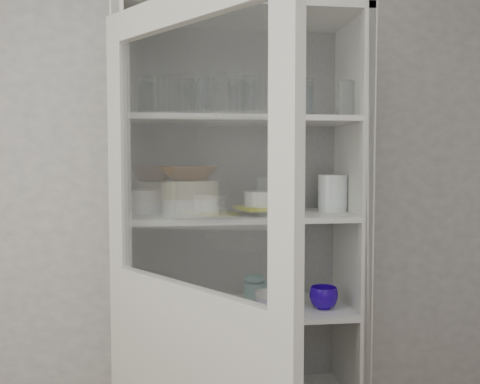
# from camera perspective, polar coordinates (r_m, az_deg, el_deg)

# --- Properties ---
(wall_back) EXTENTS (3.60, 0.02, 2.60)m
(wall_back) POSITION_cam_1_polar(r_m,az_deg,el_deg) (2.47, -5.29, -0.89)
(wall_back) COLOR #A2A1A0
(wall_back) RESTS_ON ground
(pantry_cabinet) EXTENTS (1.00, 0.45, 2.10)m
(pantry_cabinet) POSITION_cam_1_polar(r_m,az_deg,el_deg) (2.38, -0.20, -9.82)
(pantry_cabinet) COLOR silver
(pantry_cabinet) RESTS_ON floor
(cupboard_door) EXTENTS (0.56, 0.76, 2.00)m
(cupboard_door) POSITION_cam_1_polar(r_m,az_deg,el_deg) (1.76, -5.48, -17.10)
(cupboard_door) COLOR silver
(cupboard_door) RESTS_ON floor
(tumbler_0) EXTENTS (0.10, 0.10, 0.15)m
(tumbler_0) POSITION_cam_1_polar(r_m,az_deg,el_deg) (2.14, -9.93, 10.04)
(tumbler_0) COLOR silver
(tumbler_0) RESTS_ON shelf_glass
(tumbler_1) EXTENTS (0.08, 0.08, 0.13)m
(tumbler_1) POSITION_cam_1_polar(r_m,az_deg,el_deg) (2.11, -4.26, 9.99)
(tumbler_1) COLOR silver
(tumbler_1) RESTS_ON shelf_glass
(tumbler_2) EXTENTS (0.09, 0.09, 0.15)m
(tumbler_2) POSITION_cam_1_polar(r_m,az_deg,el_deg) (2.11, 0.56, 10.27)
(tumbler_2) COLOR silver
(tumbler_2) RESTS_ON shelf_glass
(tumbler_3) EXTENTS (0.08, 0.08, 0.14)m
(tumbler_3) POSITION_cam_1_polar(r_m,az_deg,el_deg) (2.10, -3.74, 10.07)
(tumbler_3) COLOR silver
(tumbler_3) RESTS_ON shelf_glass
(tumbler_4) EXTENTS (0.08, 0.08, 0.14)m
(tumbler_4) POSITION_cam_1_polar(r_m,az_deg,el_deg) (2.20, 6.80, 9.76)
(tumbler_4) COLOR silver
(tumbler_4) RESTS_ON shelf_glass
(tumbler_5) EXTENTS (0.08, 0.08, 0.15)m
(tumbler_5) POSITION_cam_1_polar(r_m,az_deg,el_deg) (2.17, 6.98, 9.99)
(tumbler_5) COLOR silver
(tumbler_5) RESTS_ON shelf_glass
(tumbler_6) EXTENTS (0.08, 0.08, 0.14)m
(tumbler_6) POSITION_cam_1_polar(r_m,az_deg,el_deg) (2.22, 11.21, 9.74)
(tumbler_6) COLOR silver
(tumbler_6) RESTS_ON shelf_glass
(tumbler_7) EXTENTS (0.08, 0.08, 0.13)m
(tumbler_7) POSITION_cam_1_polar(r_m,az_deg,el_deg) (2.24, -9.80, 9.60)
(tumbler_7) COLOR silver
(tumbler_7) RESTS_ON shelf_glass
(tumbler_8) EXTENTS (0.10, 0.10, 0.16)m
(tumbler_8) POSITION_cam_1_polar(r_m,az_deg,el_deg) (2.26, -5.81, 9.86)
(tumbler_8) COLOR silver
(tumbler_8) RESTS_ON shelf_glass
(tumbler_9) EXTENTS (0.08, 0.08, 0.13)m
(tumbler_9) POSITION_cam_1_polar(r_m,az_deg,el_deg) (2.27, -0.23, 9.56)
(tumbler_9) COLOR silver
(tumbler_9) RESTS_ON shelf_glass
(tumbler_10) EXTENTS (0.09, 0.09, 0.16)m
(tumbler_10) POSITION_cam_1_polar(r_m,az_deg,el_deg) (2.25, -0.28, 9.89)
(tumbler_10) COLOR silver
(tumbler_10) RESTS_ON shelf_glass
(goblet_0) EXTENTS (0.08, 0.08, 0.18)m
(goblet_0) POSITION_cam_1_polar(r_m,az_deg,el_deg) (2.37, -4.80, 9.89)
(goblet_0) COLOR silver
(goblet_0) RESTS_ON shelf_glass
(goblet_1) EXTENTS (0.08, 0.08, 0.19)m
(goblet_1) POSITION_cam_1_polar(r_m,az_deg,el_deg) (2.34, 0.13, 10.06)
(goblet_1) COLOR silver
(goblet_1) RESTS_ON shelf_glass
(goblet_2) EXTENTS (0.08, 0.08, 0.19)m
(goblet_2) POSITION_cam_1_polar(r_m,az_deg,el_deg) (2.38, 4.56, 9.94)
(goblet_2) COLOR silver
(goblet_2) RESTS_ON shelf_glass
(goblet_3) EXTENTS (0.07, 0.07, 0.15)m
(goblet_3) POSITION_cam_1_polar(r_m,az_deg,el_deg) (2.39, 5.02, 9.48)
(goblet_3) COLOR silver
(goblet_3) RESTS_ON shelf_glass
(plate_stack_front) EXTENTS (0.23, 0.23, 0.07)m
(plate_stack_front) POSITION_cam_1_polar(r_m,az_deg,el_deg) (2.19, -5.34, -1.56)
(plate_stack_front) COLOR white
(plate_stack_front) RESTS_ON shelf_plates
(plate_stack_back) EXTENTS (0.19, 0.19, 0.10)m
(plate_stack_back) POSITION_cam_1_polar(r_m,az_deg,el_deg) (2.34, -10.32, -0.94)
(plate_stack_back) COLOR white
(plate_stack_back) RESTS_ON shelf_plates
(cream_bowl) EXTENTS (0.25, 0.25, 0.07)m
(cream_bowl) POSITION_cam_1_polar(r_m,az_deg,el_deg) (2.19, -5.35, 0.30)
(cream_bowl) COLOR beige
(cream_bowl) RESTS_ON plate_stack_front
(terracotta_bowl) EXTENTS (0.28, 0.28, 0.06)m
(terracotta_bowl) POSITION_cam_1_polar(r_m,az_deg,el_deg) (2.18, -5.36, 2.01)
(terracotta_bowl) COLOR brown
(terracotta_bowl) RESTS_ON cream_bowl
(glass_platter) EXTENTS (0.39, 0.39, 0.02)m
(glass_platter) POSITION_cam_1_polar(r_m,az_deg,el_deg) (2.25, 2.36, -2.09)
(glass_platter) COLOR silver
(glass_platter) RESTS_ON shelf_plates
(yellow_trivet) EXTENTS (0.23, 0.23, 0.01)m
(yellow_trivet) POSITION_cam_1_polar(r_m,az_deg,el_deg) (2.25, 2.36, -1.70)
(yellow_trivet) COLOR yellow
(yellow_trivet) RESTS_ON glass_platter
(white_ramekin) EXTENTS (0.17, 0.17, 0.06)m
(white_ramekin) POSITION_cam_1_polar(r_m,az_deg,el_deg) (2.24, 2.37, -0.72)
(white_ramekin) COLOR white
(white_ramekin) RESTS_ON yellow_trivet
(grey_bowl_stack) EXTENTS (0.13, 0.13, 0.16)m
(grey_bowl_stack) POSITION_cam_1_polar(r_m,az_deg,el_deg) (2.36, 9.85, -0.13)
(grey_bowl_stack) COLOR silver
(grey_bowl_stack) RESTS_ON shelf_plates
(mug_blue) EXTENTS (0.13, 0.13, 0.09)m
(mug_blue) POSITION_cam_1_polar(r_m,az_deg,el_deg) (2.32, 8.91, -11.07)
(mug_blue) COLOR #1A0E9C
(mug_blue) RESTS_ON shelf_mugs
(mug_teal) EXTENTS (0.11, 0.11, 0.09)m
(mug_teal) POSITION_cam_1_polar(r_m,az_deg,el_deg) (2.39, 2.73, -10.52)
(mug_teal) COLOR #1A7274
(mug_teal) RESTS_ON shelf_mugs
(mug_white) EXTENTS (0.11, 0.11, 0.09)m
(mug_white) POSITION_cam_1_polar(r_m,az_deg,el_deg) (2.24, 2.84, -11.62)
(mug_white) COLOR white
(mug_white) RESTS_ON shelf_mugs
(teal_jar) EXTENTS (0.09, 0.09, 0.11)m
(teal_jar) POSITION_cam_1_polar(r_m,az_deg,el_deg) (2.36, 1.54, -10.51)
(teal_jar) COLOR #1A7274
(teal_jar) RESTS_ON shelf_mugs
(measuring_cups) EXTENTS (0.09, 0.09, 0.04)m
(measuring_cups) POSITION_cam_1_polar(r_m,az_deg,el_deg) (2.27, -6.89, -12.08)
(measuring_cups) COLOR silver
(measuring_cups) RESTS_ON shelf_mugs
(white_canister) EXTENTS (0.14, 0.14, 0.15)m
(white_canister) POSITION_cam_1_polar(r_m,az_deg,el_deg) (2.34, -10.29, -10.27)
(white_canister) COLOR white
(white_canister) RESTS_ON shelf_mugs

